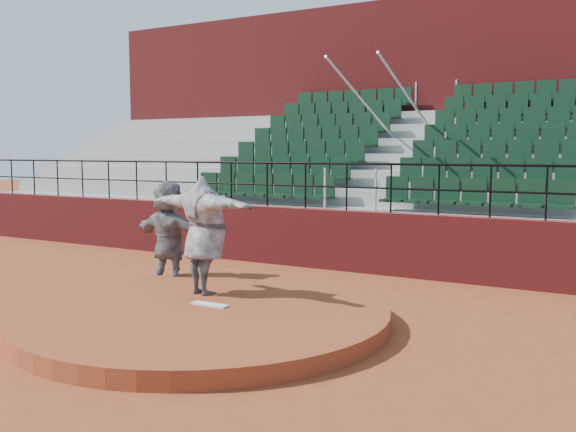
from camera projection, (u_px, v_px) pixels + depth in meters
The scene contains 9 objects.
ground at pixel (204, 324), 9.54m from camera, with size 90.00×90.00×0.00m, color brown.
pitchers_mound at pixel (204, 316), 9.53m from camera, with size 5.50×5.50×0.25m, color brown.
pitching_rubber at pixel (210, 305), 9.64m from camera, with size 0.60×0.15×0.03m, color white.
boundary_wall at pixel (346, 241), 13.78m from camera, with size 24.00×0.30×1.30m, color maroon.
wall_railing at pixel (347, 176), 13.64m from camera, with size 24.04×0.05×1.03m.
seating_deck at pixel (405, 194), 16.83m from camera, with size 24.00×5.97×4.63m.
press_box_facade at pixel (450, 119), 20.03m from camera, with size 24.00×3.00×7.10m, color maroon.
pitcher at pixel (204, 235), 10.35m from camera, with size 2.36×0.64×1.92m, color black.
fielder at pixel (169, 235), 11.99m from camera, with size 1.87×0.60×2.02m, color black.
Camera 1 is at (5.76, -7.44, 2.57)m, focal length 40.00 mm.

